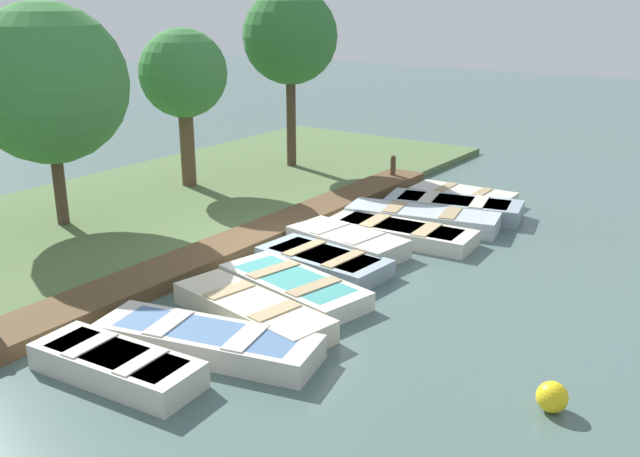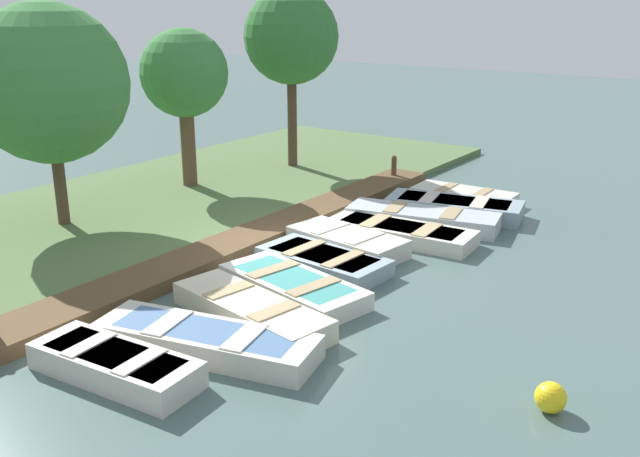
{
  "view_description": "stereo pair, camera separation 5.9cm",
  "coord_description": "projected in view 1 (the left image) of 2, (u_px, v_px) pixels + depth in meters",
  "views": [
    {
      "loc": [
        8.58,
        -11.32,
        5.27
      ],
      "look_at": [
        0.44,
        0.23,
        0.65
      ],
      "focal_mm": 40.0,
      "sensor_mm": 36.0,
      "label": 1
    },
    {
      "loc": [
        8.63,
        -11.29,
        5.27
      ],
      "look_at": [
        0.44,
        0.23,
        0.65
      ],
      "focal_mm": 40.0,
      "sensor_mm": 36.0,
      "label": 2
    }
  ],
  "objects": [
    {
      "name": "dock_walkway",
      "position": [
        250.0,
        239.0,
        15.81
      ],
      "size": [
        1.11,
        14.6,
        0.27
      ],
      "color": "brown",
      "rests_on": "ground_plane"
    },
    {
      "name": "rowboat_0",
      "position": [
        116.0,
        365.0,
        10.26
      ],
      "size": [
        2.73,
        1.18,
        0.43
      ],
      "rotation": [
        0.0,
        0.0,
        0.09
      ],
      "color": "beige",
      "rests_on": "ground_plane"
    },
    {
      "name": "buoy",
      "position": [
        552.0,
        397.0,
        9.44
      ],
      "size": [
        0.42,
        0.42,
        0.42
      ],
      "color": "yellow",
      "rests_on": "ground_plane"
    },
    {
      "name": "park_tree_left",
      "position": [
        48.0,
        84.0,
        15.7
      ],
      "size": [
        3.55,
        3.55,
        5.21
      ],
      "color": "#4C3828",
      "rests_on": "ground_plane"
    },
    {
      "name": "rowboat_6",
      "position": [
        400.0,
        232.0,
        16.12
      ],
      "size": [
        3.45,
        1.4,
        0.37
      ],
      "rotation": [
        0.0,
        0.0,
        0.08
      ],
      "color": "beige",
      "rests_on": "ground_plane"
    },
    {
      "name": "rowboat_2",
      "position": [
        252.0,
        311.0,
        12.03
      ],
      "size": [
        3.3,
        1.54,
        0.42
      ],
      "rotation": [
        0.0,
        0.0,
        -0.18
      ],
      "color": "beige",
      "rests_on": "ground_plane"
    },
    {
      "name": "mooring_post_far",
      "position": [
        393.0,
        170.0,
        20.84
      ],
      "size": [
        0.16,
        0.16,
        0.86
      ],
      "color": "brown",
      "rests_on": "ground_plane"
    },
    {
      "name": "rowboat_8",
      "position": [
        453.0,
        207.0,
        17.92
      ],
      "size": [
        3.51,
        1.95,
        0.43
      ],
      "rotation": [
        0.0,
        0.0,
        0.23
      ],
      "color": "#8C9EA8",
      "rests_on": "ground_plane"
    },
    {
      "name": "park_tree_center",
      "position": [
        183.0,
        75.0,
        19.18
      ],
      "size": [
        2.38,
        2.38,
        4.49
      ],
      "color": "brown",
      "rests_on": "ground_plane"
    },
    {
      "name": "rowboat_4",
      "position": [
        323.0,
        261.0,
        14.36
      ],
      "size": [
        2.76,
        1.42,
        0.37
      ],
      "rotation": [
        0.0,
        0.0,
        -0.08
      ],
      "color": "#8C9EA8",
      "rests_on": "ground_plane"
    },
    {
      "name": "rowboat_3",
      "position": [
        293.0,
        286.0,
        13.13
      ],
      "size": [
        3.17,
        1.8,
        0.37
      ],
      "rotation": [
        0.0,
        0.0,
        -0.21
      ],
      "color": "silver",
      "rests_on": "ground_plane"
    },
    {
      "name": "park_tree_right",
      "position": [
        290.0,
        37.0,
        21.24
      ],
      "size": [
        2.84,
        2.84,
        5.55
      ],
      "color": "#4C3828",
      "rests_on": "ground_plane"
    },
    {
      "name": "shore_bank",
      "position": [
        137.0,
        213.0,
        17.84
      ],
      "size": [
        8.0,
        24.0,
        0.19
      ],
      "color": "#567042",
      "rests_on": "ground_plane"
    },
    {
      "name": "rowboat_5",
      "position": [
        347.0,
        242.0,
        15.4
      ],
      "size": [
        2.75,
        1.5,
        0.43
      ],
      "rotation": [
        0.0,
        0.0,
        -0.14
      ],
      "color": "beige",
      "rests_on": "ground_plane"
    },
    {
      "name": "rowboat_1",
      "position": [
        207.0,
        341.0,
        11.01
      ],
      "size": [
        3.71,
        1.87,
        0.41
      ],
      "rotation": [
        0.0,
        0.0,
        0.24
      ],
      "color": "beige",
      "rests_on": "ground_plane"
    },
    {
      "name": "rowboat_9",
      "position": [
        463.0,
        196.0,
        19.02
      ],
      "size": [
        2.7,
        1.21,
        0.37
      ],
      "rotation": [
        0.0,
        0.0,
        0.03
      ],
      "color": "beige",
      "rests_on": "ground_plane"
    },
    {
      "name": "rowboat_7",
      "position": [
        422.0,
        218.0,
        17.07
      ],
      "size": [
        3.74,
        1.84,
        0.42
      ],
      "rotation": [
        0.0,
        0.0,
        0.22
      ],
      "color": "#B2BCC1",
      "rests_on": "ground_plane"
    },
    {
      "name": "ground_plane",
      "position": [
        297.0,
        256.0,
        15.13
      ],
      "size": [
        80.0,
        80.0,
        0.0
      ],
      "primitive_type": "plane",
      "color": "#4C6660"
    }
  ]
}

